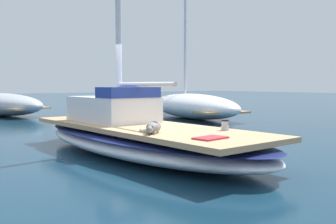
# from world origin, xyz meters

# --- Properties ---
(ground_plane) EXTENTS (120.00, 120.00, 0.00)m
(ground_plane) POSITION_xyz_m (0.00, 0.00, 0.00)
(ground_plane) COLOR #143347
(sailboat_main) EXTENTS (2.91, 7.37, 0.66)m
(sailboat_main) POSITION_xyz_m (0.00, 0.00, 0.34)
(sailboat_main) COLOR white
(sailboat_main) RESTS_ON ground
(cabin_house) EXTENTS (1.52, 2.29, 0.84)m
(cabin_house) POSITION_xyz_m (-0.07, 1.12, 1.01)
(cabin_house) COLOR silver
(cabin_house) RESTS_ON sailboat_main
(dog_grey) EXTENTS (0.73, 0.73, 0.22)m
(dog_grey) POSITION_xyz_m (-0.55, -1.28, 0.77)
(dog_grey) COLOR gray
(dog_grey) RESTS_ON sailboat_main
(deck_winch) EXTENTS (0.16, 0.16, 0.21)m
(deck_winch) POSITION_xyz_m (0.82, -1.78, 0.76)
(deck_winch) COLOR #B7B7BC
(deck_winch) RESTS_ON sailboat_main
(coiled_rope) EXTENTS (0.32, 0.32, 0.04)m
(coiled_rope) POSITION_xyz_m (-0.51, -1.02, 0.68)
(coiled_rope) COLOR beige
(coiled_rope) RESTS_ON sailboat_main
(deck_towel) EXTENTS (0.61, 0.44, 0.03)m
(deck_towel) POSITION_xyz_m (-0.23, -2.50, 0.68)
(deck_towel) COLOR #C6333D
(deck_towel) RESTS_ON sailboat_main
(moored_boat_starboard_side) EXTENTS (3.99, 7.56, 6.25)m
(moored_boat_starboard_side) POSITION_xyz_m (6.91, 6.53, 0.59)
(moored_boat_starboard_side) COLOR white
(moored_boat_starboard_side) RESTS_ON ground
(moored_boat_far_astern) EXTENTS (4.08, 6.78, 7.21)m
(moored_boat_far_astern) POSITION_xyz_m (0.09, 13.29, 0.59)
(moored_boat_far_astern) COLOR #B2B7C1
(moored_boat_far_astern) RESTS_ON ground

